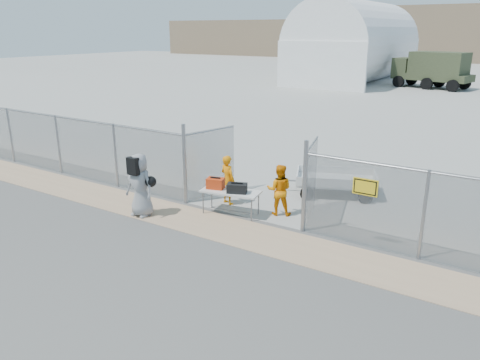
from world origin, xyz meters
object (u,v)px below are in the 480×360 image
Objects in this scene: folding_table at (231,202)px; visitor at (140,185)px; utility_trailer at (336,183)px; security_worker_right at (279,190)px; security_worker_left at (228,180)px.

visitor is (-2.14, -1.47, 0.56)m from folding_table.
utility_trailer is at bearing 49.53° from folding_table.
security_worker_right is 4.01m from visitor.
folding_table is at bearing -143.30° from utility_trailer.
visitor is (-1.59, -2.14, 0.15)m from security_worker_left.
security_worker_left reaches higher than utility_trailer.
utility_trailer is at bearing 47.96° from visitor.
security_worker_right is at bearing -160.67° from security_worker_left.
folding_table is 1.46m from security_worker_right.
security_worker_left is at bearing -20.73° from security_worker_right.
folding_table is 1.10× the size of security_worker_left.
visitor reaches higher than security_worker_left.
folding_table is at bearing 146.88° from security_worker_left.
security_worker_right is (1.20, 0.73, 0.40)m from folding_table.
security_worker_left is 2.67m from visitor.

